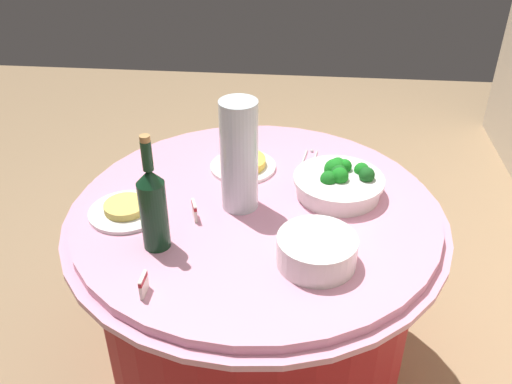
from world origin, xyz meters
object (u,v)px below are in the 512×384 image
(plate_stack, at_px, (317,250))
(food_plate_noodles, at_px, (126,210))
(label_placard_front, at_px, (143,284))
(label_placard_mid, at_px, (194,210))
(broccoli_bowl, at_px, (339,183))
(food_plate_fried_egg, at_px, (243,164))
(serving_tongs, at_px, (308,161))
(decorative_fruit_vase, at_px, (239,159))
(wine_bottle, at_px, (153,206))

(plate_stack, xyz_separation_m, food_plate_noodles, (-0.17, -0.56, -0.03))
(label_placard_front, xyz_separation_m, label_placard_mid, (-0.32, 0.06, 0.00))
(broccoli_bowl, height_order, food_plate_fried_egg, broccoli_bowl)
(serving_tongs, relative_size, food_plate_fried_egg, 0.76)
(plate_stack, distance_m, serving_tongs, 0.53)
(broccoli_bowl, xyz_separation_m, food_plate_fried_egg, (-0.13, -0.31, -0.03))
(decorative_fruit_vase, relative_size, food_plate_fried_egg, 1.55)
(decorative_fruit_vase, xyz_separation_m, food_plate_fried_egg, (-0.22, -0.02, -0.15))
(broccoli_bowl, height_order, food_plate_noodles, broccoli_bowl)
(decorative_fruit_vase, xyz_separation_m, label_placard_mid, (0.08, -0.12, -0.13))
(wine_bottle, distance_m, label_placard_front, 0.21)
(broccoli_bowl, bearing_deg, serving_tongs, -153.43)
(plate_stack, height_order, food_plate_noodles, plate_stack)
(broccoli_bowl, height_order, wine_bottle, wine_bottle)
(food_plate_noodles, distance_m, food_plate_fried_egg, 0.43)
(decorative_fruit_vase, height_order, label_placard_mid, decorative_fruit_vase)
(broccoli_bowl, distance_m, wine_bottle, 0.59)
(label_placard_front, height_order, label_placard_mid, same)
(broccoli_bowl, bearing_deg, decorative_fruit_vase, -72.71)
(serving_tongs, height_order, food_plate_noodles, food_plate_noodles)
(broccoli_bowl, xyz_separation_m, decorative_fruit_vase, (0.09, -0.30, 0.12))
(food_plate_noodles, relative_size, label_placard_mid, 4.00)
(wine_bottle, relative_size, food_plate_noodles, 1.53)
(serving_tongs, height_order, food_plate_fried_egg, food_plate_fried_egg)
(decorative_fruit_vase, bearing_deg, wine_bottle, -43.34)
(wine_bottle, height_order, decorative_fruit_vase, decorative_fruit_vase)
(broccoli_bowl, xyz_separation_m, label_placard_mid, (0.17, -0.42, -0.01))
(plate_stack, relative_size, label_placard_front, 3.82)
(wine_bottle, xyz_separation_m, label_placard_mid, (-0.13, 0.08, -0.10))
(label_placard_front, bearing_deg, food_plate_noodles, -156.42)
(plate_stack, bearing_deg, label_placard_mid, -115.22)
(label_placard_mid, bearing_deg, food_plate_noodles, -91.56)
(food_plate_fried_egg, bearing_deg, wine_bottle, -23.19)
(food_plate_fried_egg, bearing_deg, serving_tongs, 106.22)
(food_plate_noodles, xyz_separation_m, food_plate_fried_egg, (-0.29, 0.32, 0.00))
(food_plate_noodles, height_order, label_placard_mid, label_placard_mid)
(plate_stack, height_order, label_placard_mid, plate_stack)
(serving_tongs, relative_size, label_placard_mid, 3.05)
(broccoli_bowl, height_order, serving_tongs, broccoli_bowl)
(plate_stack, xyz_separation_m, label_placard_mid, (-0.17, -0.35, -0.01))
(plate_stack, bearing_deg, serving_tongs, -177.00)
(wine_bottle, relative_size, food_plate_fried_egg, 1.53)
(plate_stack, distance_m, food_plate_fried_egg, 0.53)
(serving_tongs, distance_m, food_plate_fried_egg, 0.23)
(plate_stack, xyz_separation_m, food_plate_fried_egg, (-0.47, -0.25, -0.02))
(decorative_fruit_vase, bearing_deg, broccoli_bowl, 107.29)
(wine_bottle, height_order, food_plate_fried_egg, wine_bottle)
(food_plate_noodles, relative_size, label_placard_front, 4.00)
(wine_bottle, xyz_separation_m, label_placard_front, (0.19, 0.01, -0.10))
(label_placard_front, bearing_deg, decorative_fruit_vase, 155.06)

